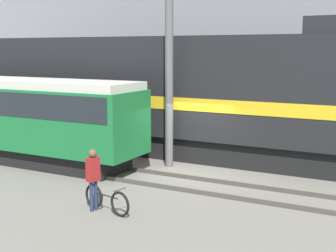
{
  "coord_description": "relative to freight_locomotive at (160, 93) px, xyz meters",
  "views": [
    {
      "loc": [
        7.24,
        -15.3,
        4.57
      ],
      "look_at": [
        -0.63,
        -0.47,
        1.8
      ],
      "focal_mm": 50.0,
      "sensor_mm": 36.0,
      "label": 1
    }
  ],
  "objects": [
    {
      "name": "ground_plane",
      "position": [
        2.67,
        -2.62,
        -2.66
      ],
      "size": [
        120.0,
        120.0,
        0.0
      ],
      "primitive_type": "plane",
      "color": "slate"
    },
    {
      "name": "track_near",
      "position": [
        2.67,
        -4.1,
        -2.59
      ],
      "size": [
        60.0,
        1.5,
        0.14
      ],
      "color": "#47423D",
      "rests_on": "ground"
    },
    {
      "name": "track_far",
      "position": [
        2.67,
        0.0,
        -2.59
      ],
      "size": [
        60.0,
        1.5,
        0.14
      ],
      "color": "#47423D",
      "rests_on": "ground"
    },
    {
      "name": "building_backdrop",
      "position": [
        2.67,
        8.78,
        4.25
      ],
      "size": [
        48.89,
        6.0,
        13.82
      ],
      "color": "gray",
      "rests_on": "ground"
    },
    {
      "name": "freight_locomotive",
      "position": [
        0.0,
        0.0,
        0.0
      ],
      "size": [
        18.94,
        3.04,
        5.68
      ],
      "color": "black",
      "rests_on": "ground"
    },
    {
      "name": "streetcar",
      "position": [
        -4.54,
        -4.1,
        -0.73
      ],
      "size": [
        11.43,
        2.54,
        3.38
      ],
      "color": "black",
      "rests_on": "ground"
    },
    {
      "name": "bicycle",
      "position": [
        2.44,
        -7.54,
        -2.3
      ],
      "size": [
        1.78,
        0.56,
        0.78
      ],
      "color": "black",
      "rests_on": "ground"
    },
    {
      "name": "person",
      "position": [
        2.03,
        -7.6,
        -1.56
      ],
      "size": [
        0.29,
        0.4,
        1.8
      ],
      "color": "#232D4C",
      "rests_on": "ground"
    },
    {
      "name": "utility_pole_center",
      "position": [
        1.53,
        -2.05,
        1.62
      ],
      "size": [
        0.32,
        0.32,
        8.57
      ],
      "color": "#595959",
      "rests_on": "ground"
    }
  ]
}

